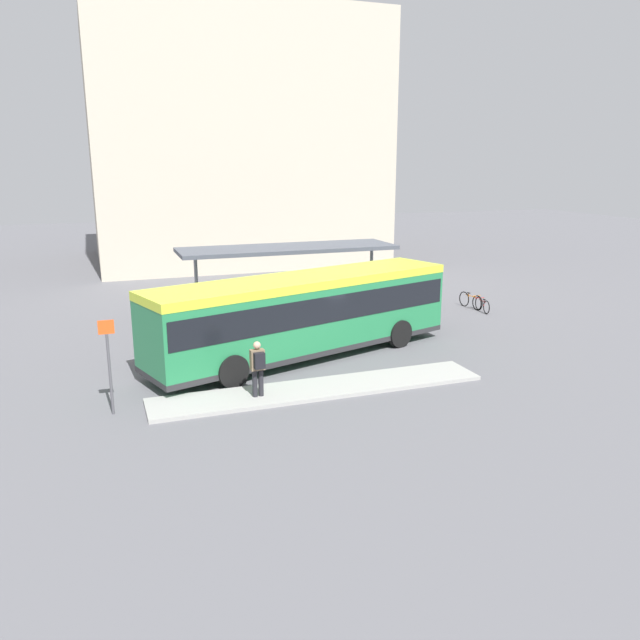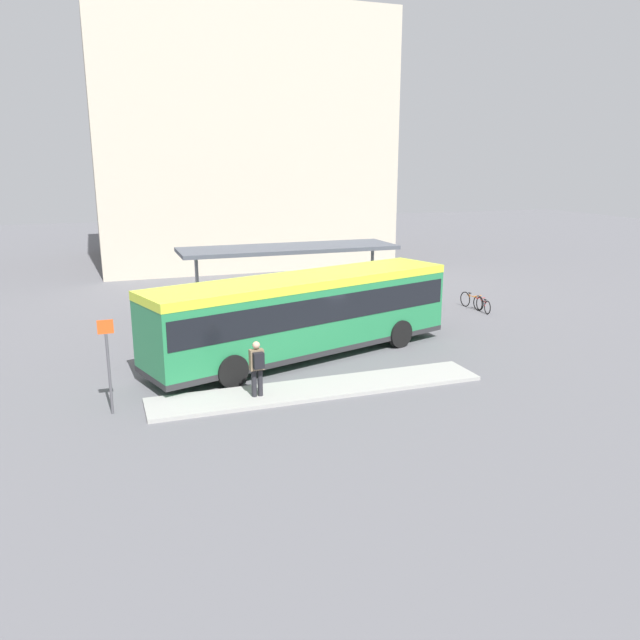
{
  "view_description": "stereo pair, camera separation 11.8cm",
  "coord_description": "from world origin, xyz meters",
  "px_view_note": "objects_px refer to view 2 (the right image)",
  "views": [
    {
      "loc": [
        -7.07,
        -21.1,
        7.04
      ],
      "look_at": [
        0.6,
        0.0,
        1.38
      ],
      "focal_mm": 35.0,
      "sensor_mm": 36.0,
      "label": 1
    },
    {
      "loc": [
        -6.96,
        -21.14,
        7.04
      ],
      "look_at": [
        0.6,
        0.0,
        1.38
      ],
      "focal_mm": 35.0,
      "sensor_mm": 36.0,
      "label": 2
    }
  ],
  "objects_px": {
    "bicycle_red": "(483,305)",
    "pedestrian_waiting": "(257,365)",
    "bicycle_orange": "(472,301)",
    "platform_sign": "(108,362)",
    "city_bus": "(305,310)"
  },
  "relations": [
    {
      "from": "bicycle_red",
      "to": "pedestrian_waiting",
      "type": "bearing_deg",
      "value": 128.56
    },
    {
      "from": "bicycle_orange",
      "to": "platform_sign",
      "type": "relative_size",
      "value": 0.64
    },
    {
      "from": "pedestrian_waiting",
      "to": "bicycle_red",
      "type": "xyz_separation_m",
      "value": [
        13.2,
        7.65,
        -0.78
      ]
    },
    {
      "from": "city_bus",
      "to": "pedestrian_waiting",
      "type": "height_order",
      "value": "city_bus"
    },
    {
      "from": "city_bus",
      "to": "bicycle_red",
      "type": "bearing_deg",
      "value": 3.45
    },
    {
      "from": "pedestrian_waiting",
      "to": "platform_sign",
      "type": "height_order",
      "value": "platform_sign"
    },
    {
      "from": "pedestrian_waiting",
      "to": "bicycle_red",
      "type": "bearing_deg",
      "value": -62.66
    },
    {
      "from": "bicycle_orange",
      "to": "platform_sign",
      "type": "xyz_separation_m",
      "value": [
        -17.29,
        -8.09,
        1.17
      ]
    },
    {
      "from": "bicycle_red",
      "to": "platform_sign",
      "type": "bearing_deg",
      "value": 121.09
    },
    {
      "from": "pedestrian_waiting",
      "to": "bicycle_orange",
      "type": "bearing_deg",
      "value": -59.81
    },
    {
      "from": "bicycle_orange",
      "to": "platform_sign",
      "type": "distance_m",
      "value": 19.13
    },
    {
      "from": "city_bus",
      "to": "pedestrian_waiting",
      "type": "distance_m",
      "value": 4.62
    },
    {
      "from": "city_bus",
      "to": "bicycle_red",
      "type": "xyz_separation_m",
      "value": [
        10.46,
        3.99,
        -1.46
      ]
    },
    {
      "from": "pedestrian_waiting",
      "to": "bicycle_red",
      "type": "distance_m",
      "value": 15.28
    },
    {
      "from": "platform_sign",
      "to": "bicycle_red",
      "type": "bearing_deg",
      "value": 22.64
    }
  ]
}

